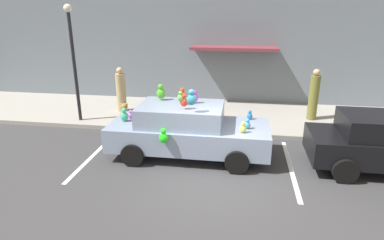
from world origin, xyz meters
TOP-DOWN VIEW (x-y plane):
  - ground_plane at (0.00, 0.00)m, footprint 60.00×60.00m
  - sidewalk at (0.00, 5.00)m, footprint 24.00×4.00m
  - storefront_building at (0.00, 7.14)m, footprint 24.00×1.25m
  - parking_stripe_front at (2.01, 1.00)m, footprint 0.12×3.60m
  - parking_stripe_rear at (-3.69, 1.00)m, footprint 0.12×3.60m
  - plush_covered_car at (-0.94, 1.37)m, footprint 4.59×2.12m
  - teddy_bear_on_sidewalk at (-3.66, 3.62)m, footprint 0.37×0.31m
  - street_lamp_post at (-5.36, 3.50)m, footprint 0.28×0.28m
  - pedestrian_near_shopfront at (-4.21, 4.84)m, footprint 0.38×0.38m
  - pedestrian_walking_past at (3.24, 4.93)m, footprint 0.35×0.35m

SIDE VIEW (x-z plane):
  - ground_plane at x=0.00m, z-range 0.00..0.00m
  - parking_stripe_front at x=2.01m, z-range 0.00..0.01m
  - parking_stripe_rear at x=-3.69m, z-range 0.00..0.01m
  - sidewalk at x=0.00m, z-range 0.00..0.15m
  - teddy_bear_on_sidewalk at x=-3.66m, z-range 0.12..0.82m
  - plush_covered_car at x=-0.94m, z-range -0.28..1.89m
  - pedestrian_near_shopfront at x=-4.21m, z-range 0.09..1.87m
  - pedestrian_walking_past at x=3.24m, z-range 0.09..2.00m
  - street_lamp_post at x=-5.36m, z-range 0.60..4.72m
  - storefront_building at x=0.00m, z-range -0.01..6.39m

